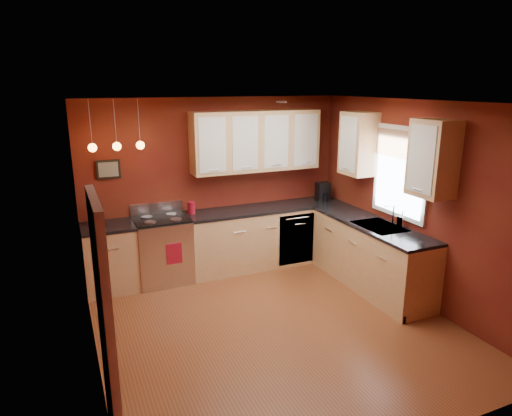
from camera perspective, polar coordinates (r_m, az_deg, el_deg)
name	(u,v)px	position (r m, az deg, el deg)	size (l,w,h in m)	color
floor	(275,325)	(5.63, 2.34, -14.42)	(4.20, 4.20, 0.00)	brown
ceiling	(277,102)	(4.89, 2.68, 13.07)	(4.00, 4.20, 0.02)	beige
wall_back	(216,184)	(7.00, -5.06, 2.97)	(4.00, 0.02, 2.60)	maroon
wall_front	(405,300)	(3.48, 18.11, -10.90)	(4.00, 0.02, 2.60)	maroon
wall_left	(87,246)	(4.64, -20.40, -4.45)	(0.02, 4.20, 2.60)	maroon
wall_right	(415,203)	(6.22, 19.30, 0.59)	(0.02, 4.20, 2.60)	maroon
base_cabinets_back_left	(111,259)	(6.63, -17.73, -6.10)	(0.70, 0.60, 0.90)	tan
base_cabinets_back_right	(267,237)	(7.22, 1.38, -3.60)	(2.54, 0.60, 0.90)	tan
base_cabinets_right	(370,256)	(6.61, 14.09, -5.89)	(0.60, 2.10, 0.90)	tan
counter_back_left	(108,227)	(6.48, -18.06, -2.23)	(0.70, 0.62, 0.04)	black
counter_back_right	(267,208)	(7.08, 1.40, 0.00)	(2.54, 0.62, 0.04)	black
counter_right	(373,224)	(6.46, 14.36, -2.00)	(0.62, 2.10, 0.04)	black
gas_range	(163,249)	(6.72, -11.55, -5.10)	(0.76, 0.64, 1.11)	silver
dishwasher_front	(296,239)	(7.13, 5.07, -3.90)	(0.60, 0.02, 0.80)	silver
sink	(380,228)	(6.35, 15.20, -2.40)	(0.50, 0.70, 0.33)	#94949A
window	(401,170)	(6.34, 17.62, 4.60)	(0.06, 1.02, 1.22)	white
door_left_wall	(106,332)	(3.65, -18.19, -14.47)	(0.12, 0.82, 2.05)	white
upper_cabinets_back	(256,141)	(6.94, 0.04, 8.37)	(2.00, 0.35, 0.90)	tan
upper_cabinets_right	(392,150)	(6.22, 16.61, 6.93)	(0.35, 1.95, 0.90)	tan
wall_picture	(108,169)	(6.59, -17.98, 4.62)	(0.32, 0.03, 0.26)	black
pendant_lights	(117,146)	(6.23, -17.00, 7.45)	(0.71, 0.11, 0.66)	#94949A
red_canister	(191,208)	(6.74, -8.07, 0.04)	(0.12, 0.12, 0.18)	maroon
red_vase	(98,218)	(6.53, -19.19, -1.21)	(0.11, 0.11, 0.18)	maroon
flowers	(96,206)	(6.49, -19.32, 0.22)	(0.11, 0.11, 0.20)	maroon
coffee_maker	(323,192)	(7.51, 8.37, 1.97)	(0.22, 0.21, 0.30)	black
soap_pump	(402,219)	(6.37, 17.82, -1.31)	(0.10, 0.10, 0.22)	white
dish_towel	(174,254)	(6.42, -10.17, -5.64)	(0.22, 0.01, 0.29)	maroon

